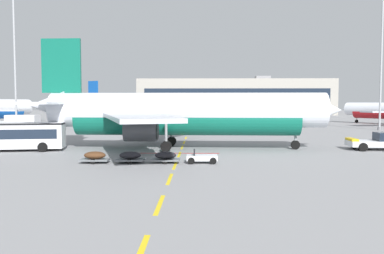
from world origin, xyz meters
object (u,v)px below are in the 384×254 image
fuel_service_truck (18,124)px  apron_light_mast_far (382,35)px  pushback_tug (379,142)px  apron_light_mast_near (14,35)px  baggage_train (148,157)px  airliner_far_center (123,106)px  airliner_foreground (182,113)px  apron_shuttle_bus (5,135)px

fuel_service_truck → apron_light_mast_far: 64.88m
pushback_tug → apron_light_mast_far: apron_light_mast_far is taller
apron_light_mast_near → pushback_tug: bearing=-29.1°
baggage_train → airliner_far_center: bearing=102.2°
airliner_foreground → apron_light_mast_far: apron_light_mast_far is taller
airliner_foreground → pushback_tug: 21.64m
apron_shuttle_bus → apron_light_mast_near: apron_light_mast_near is taller
fuel_service_truck → apron_light_mast_near: apron_light_mast_near is taller
apron_light_mast_near → apron_light_mast_far: size_ratio=1.00×
fuel_service_truck → baggage_train: fuel_service_truck is taller
pushback_tug → apron_light_mast_far: bearing=66.0°
pushback_tug → apron_light_mast_near: bearing=150.9°
airliner_far_center → apron_light_mast_far: (57.61, -52.58, 13.38)m
fuel_service_truck → baggage_train: bearing=-49.9°
apron_shuttle_bus → fuel_service_truck: (-8.20, 20.93, -0.10)m
pushback_tug → airliner_far_center: airliner_far_center is taller
baggage_train → apron_light_mast_near: (-29.49, 39.49, 16.80)m
airliner_foreground → apron_shuttle_bus: airliner_foreground is taller
apron_light_mast_far → apron_shuttle_bus: bearing=-148.7°
apron_light_mast_near → apron_light_mast_far: (66.98, 1.17, 0.02)m
apron_shuttle_bus → baggage_train: size_ratio=1.06×
apron_light_mast_near → airliner_foreground: bearing=-42.3°
airliner_far_center → fuel_service_truck: size_ratio=4.62×
apron_light_mast_far → airliner_foreground: bearing=-139.4°
pushback_tug → apron_light_mast_near: (-53.26, 29.68, 16.43)m
fuel_service_truck → pushback_tug: bearing=-21.7°
fuel_service_truck → apron_shuttle_bus: bearing=-68.6°
apron_shuttle_bus → apron_light_mast_near: 37.56m
apron_shuttle_bus → apron_light_mast_far: apron_light_mast_far is taller
airliner_foreground → apron_light_mast_far: 48.20m
apron_shuttle_bus → fuel_service_truck: fuel_service_truck is taller
fuel_service_truck → apron_light_mast_far: (61.85, 11.71, 15.70)m
apron_light_mast_near → apron_light_mast_far: 66.99m
pushback_tug → baggage_train: (-23.77, -9.82, -0.37)m
pushback_tug → fuel_service_truck: 51.80m
baggage_train → apron_light_mast_far: (37.49, 40.66, 16.82)m
airliner_far_center → fuel_service_truck: bearing=-93.8°
apron_shuttle_bus → pushback_tug: bearing=2.6°
airliner_far_center → airliner_foreground: bearing=-74.8°
pushback_tug → airliner_far_center: size_ratio=0.19×
pushback_tug → baggage_train: size_ratio=0.53×
apron_shuttle_bus → baggage_train: (16.17, -8.02, -1.22)m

